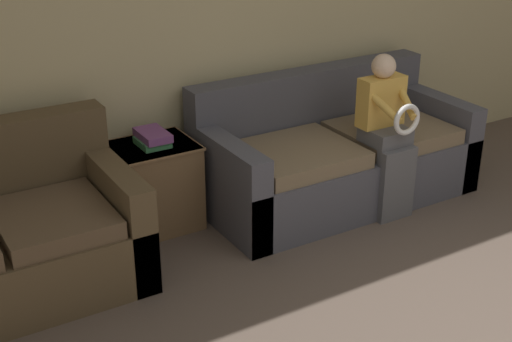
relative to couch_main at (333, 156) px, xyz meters
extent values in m
cube|color=#C6B789|center=(-0.33, 0.53, 0.95)|extent=(7.91, 0.06, 2.55)
cube|color=#4C4C56|center=(0.00, -0.05, -0.11)|extent=(2.03, 0.95, 0.42)
cube|color=#4C4C56|center=(0.00, 0.33, 0.34)|extent=(2.03, 0.20, 0.49)
cube|color=#4C4C56|center=(-0.93, -0.05, 0.01)|extent=(0.16, 0.95, 0.67)
cube|color=#4C4C56|center=(0.93, -0.05, 0.01)|extent=(0.16, 0.95, 0.67)
cube|color=#7A664C|center=(-0.43, -0.15, 0.15)|extent=(0.80, 0.71, 0.11)
cube|color=#7A664C|center=(0.43, -0.15, 0.15)|extent=(0.80, 0.71, 0.11)
cube|color=brown|center=(-1.73, -0.08, 0.02)|extent=(0.16, 0.94, 0.68)
cube|color=brown|center=(-2.15, -0.18, 0.14)|extent=(0.63, 0.70, 0.11)
cube|color=#56565B|center=(0.16, -0.52, -0.06)|extent=(0.29, 0.10, 0.53)
cube|color=#56565B|center=(0.16, -0.38, 0.26)|extent=(0.29, 0.28, 0.11)
cube|color=gold|center=(0.16, -0.31, 0.49)|extent=(0.34, 0.14, 0.35)
sphere|color=beige|center=(0.16, -0.31, 0.74)|extent=(0.17, 0.17, 0.17)
torus|color=white|center=(0.16, -0.58, 0.44)|extent=(0.22, 0.04, 0.22)
cylinder|color=gold|center=(0.05, -0.44, 0.52)|extent=(0.13, 0.31, 0.20)
cylinder|color=gold|center=(0.26, -0.44, 0.52)|extent=(0.13, 0.31, 0.20)
cube|color=brown|center=(-1.34, 0.24, -0.02)|extent=(0.54, 0.46, 0.61)
cube|color=brown|center=(-1.34, 0.24, 0.28)|extent=(0.56, 0.48, 0.02)
cube|color=#3D8451|center=(-1.34, 0.23, 0.31)|extent=(0.19, 0.23, 0.04)
cube|color=#7A4284|center=(-1.33, 0.24, 0.36)|extent=(0.18, 0.28, 0.05)
camera|label=1|loc=(-3.02, -3.90, 2.07)|focal=50.00mm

